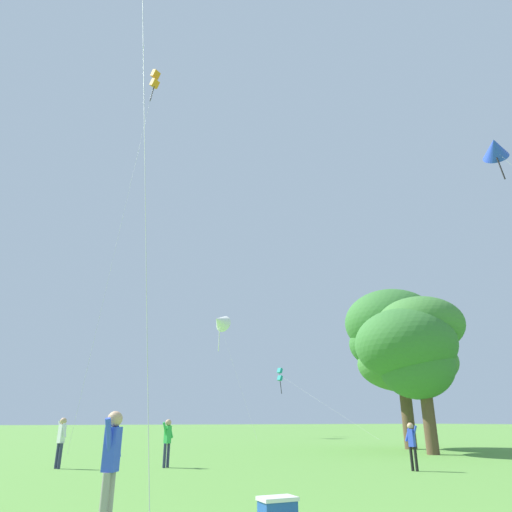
{
  "coord_description": "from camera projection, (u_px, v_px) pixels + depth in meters",
  "views": [
    {
      "loc": [
        -2.68,
        -2.74,
        1.6
      ],
      "look_at": [
        11.13,
        27.67,
        13.81
      ],
      "focal_mm": 31.66,
      "sensor_mm": 36.0,
      "label": 1
    }
  ],
  "objects": [
    {
      "name": "tree_left_oak",
      "position": [
        412.0,
        344.0,
        24.64
      ],
      "size": [
        6.25,
        5.38,
        8.21
      ],
      "color": "brown",
      "rests_on": "ground_plane"
    },
    {
      "name": "kite_white_distant",
      "position": [
        220.0,
        321.0,
        48.52
      ],
      "size": [
        3.2,
        6.78,
        12.71
      ],
      "color": "white",
      "rests_on": "ground_plane"
    },
    {
      "name": "kite_orange_box",
      "position": [
        155.0,
        81.0,
        38.34
      ],
      "size": [
        3.78,
        5.08,
        29.86
      ],
      "color": "orange",
      "rests_on": "ground_plane"
    },
    {
      "name": "person_in_red_shirt",
      "position": [
        61.0,
        438.0,
        16.22
      ],
      "size": [
        0.35,
        0.51,
        1.7
      ],
      "color": "#2D3351",
      "rests_on": "ground_plane"
    },
    {
      "name": "person_with_spool",
      "position": [
        167.0,
        438.0,
        16.57
      ],
      "size": [
        0.5,
        0.32,
        1.64
      ],
      "color": "#2D3351",
      "rests_on": "ground_plane"
    },
    {
      "name": "person_foreground_watcher",
      "position": [
        111.0,
        459.0,
        6.95
      ],
      "size": [
        0.39,
        0.51,
        1.74
      ],
      "color": "gray",
      "rests_on": "ground_plane"
    },
    {
      "name": "kite_teal_box",
      "position": [
        280.0,
        375.0,
        50.6
      ],
      "size": [
        4.02,
        12.2,
        7.2
      ],
      "color": "teal",
      "rests_on": "ground_plane"
    },
    {
      "name": "picnic_cooler",
      "position": [
        278.0,
        512.0,
        7.24
      ],
      "size": [
        0.6,
        0.4,
        0.44
      ],
      "color": "#2351B2",
      "rests_on": "ground_plane"
    },
    {
      "name": "person_near_tree",
      "position": [
        412.0,
        442.0,
        15.44
      ],
      "size": [
        0.23,
        0.49,
        1.53
      ],
      "color": "black",
      "rests_on": "ground_plane"
    },
    {
      "name": "tree_right_cluster",
      "position": [
        397.0,
        343.0,
        28.99
      ],
      "size": [
        6.83,
        6.32,
        9.7
      ],
      "color": "brown",
      "rests_on": "ground_plane"
    },
    {
      "name": "kite_blue_delta",
      "position": [
        495.0,
        149.0,
        28.03
      ],
      "size": [
        4.48,
        9.34,
        18.49
      ],
      "color": "blue",
      "rests_on": "ground_plane"
    }
  ]
}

